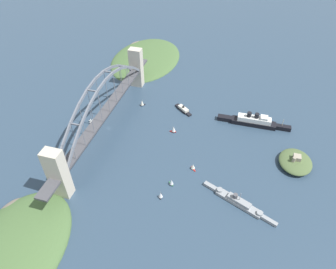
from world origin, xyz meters
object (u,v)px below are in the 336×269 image
(harbor_ferry_steamer, at_px, (183,109))
(small_boat_0, at_px, (161,195))
(seaplane_taxiing_near_bridge, at_px, (92,121))
(ocean_liner, at_px, (253,121))
(fort_island_mid_harbor, at_px, (295,162))
(small_boat_4, at_px, (171,182))
(harbor_arch_bridge, at_px, (105,109))
(small_boat_1, at_px, (142,103))
(small_boat_3, at_px, (174,129))
(small_boat_2, at_px, (193,166))
(naval_cruiser, at_px, (238,202))

(harbor_ferry_steamer, bearing_deg, small_boat_0, 5.03)
(seaplane_taxiing_near_bridge, xyz_separation_m, small_boat_0, (90.27, 122.10, 1.89))
(ocean_liner, xyz_separation_m, small_boat_0, (144.02, -81.37, -1.72))
(ocean_liner, bearing_deg, harbor_ferry_steamer, -92.78)
(fort_island_mid_harbor, height_order, small_boat_4, fort_island_mid_harbor)
(harbor_arch_bridge, relative_size, fort_island_mid_harbor, 6.48)
(small_boat_1, bearing_deg, small_boat_4, 31.69)
(harbor_arch_bridge, height_order, seaplane_taxiing_near_bridge, harbor_arch_bridge)
(small_boat_1, distance_m, small_boat_4, 147.59)
(seaplane_taxiing_near_bridge, relative_size, small_boat_3, 0.95)
(harbor_arch_bridge, height_order, small_boat_2, harbor_arch_bridge)
(harbor_arch_bridge, relative_size, small_boat_3, 28.66)
(harbor_ferry_steamer, xyz_separation_m, small_boat_1, (4.31, -58.32, 2.14))
(seaplane_taxiing_near_bridge, xyz_separation_m, small_boat_2, (43.15, 145.03, 1.54))
(naval_cruiser, bearing_deg, harbor_arch_bridge, -112.65)
(small_boat_4, bearing_deg, small_boat_0, -18.13)
(harbor_arch_bridge, height_order, small_boat_4, harbor_arch_bridge)
(ocean_liner, xyz_separation_m, small_boat_2, (96.90, -58.45, -2.07))
(naval_cruiser, distance_m, small_boat_2, 62.52)
(harbor_arch_bridge, xyz_separation_m, small_boat_2, (38.90, 119.49, -27.38))
(harbor_ferry_steamer, bearing_deg, small_boat_2, 19.54)
(small_boat_1, xyz_separation_m, small_boat_3, (42.93, 57.42, -0.05))
(small_boat_3, bearing_deg, naval_cruiser, 45.85)
(small_boat_3, bearing_deg, seaplane_taxiing_near_bridge, -84.14)
(fort_island_mid_harbor, distance_m, small_boat_1, 211.43)
(naval_cruiser, relative_size, small_boat_4, 9.03)
(seaplane_taxiing_near_bridge, bearing_deg, small_boat_2, 73.43)
(harbor_ferry_steamer, xyz_separation_m, seaplane_taxiing_near_bridge, (58.34, -109.02, -0.38))
(ocean_liner, xyz_separation_m, small_boat_3, (42.65, -95.35, -1.14))
(small_boat_2, xyz_separation_m, small_boat_4, (28.40, -16.80, 0.42))
(harbor_ferry_steamer, relative_size, small_boat_4, 3.30)
(naval_cruiser, bearing_deg, fort_island_mid_harbor, 141.93)
(small_boat_1, distance_m, small_boat_2, 135.44)
(small_boat_0, bearing_deg, small_boat_3, -172.15)
(small_boat_1, bearing_deg, ocean_liner, 89.89)
(ocean_liner, bearing_deg, small_boat_3, -65.90)
(seaplane_taxiing_near_bridge, height_order, small_boat_2, small_boat_2)
(small_boat_1, bearing_deg, small_boat_3, 53.22)
(fort_island_mid_harbor, height_order, small_boat_2, fort_island_mid_harbor)
(seaplane_taxiing_near_bridge, distance_m, small_boat_2, 151.32)
(small_boat_4, bearing_deg, harbor_ferry_steamer, -171.58)
(seaplane_taxiing_near_bridge, height_order, small_boat_0, small_boat_0)
(small_boat_0, bearing_deg, harbor_ferry_steamer, -174.97)
(naval_cruiser, height_order, seaplane_taxiing_near_bridge, naval_cruiser)
(harbor_arch_bridge, relative_size, ocean_liner, 2.96)
(ocean_liner, height_order, small_boat_4, ocean_liner)
(small_boat_3, bearing_deg, small_boat_0, 7.85)
(fort_island_mid_harbor, distance_m, small_boat_4, 141.83)
(small_boat_1, height_order, small_boat_4, small_boat_1)
(naval_cruiser, relative_size, small_boat_3, 7.88)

